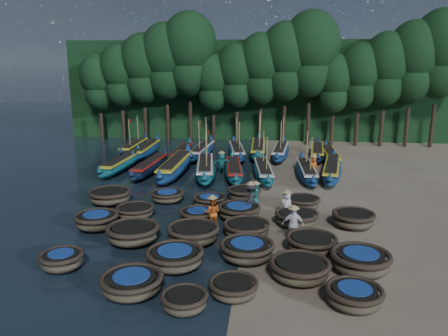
# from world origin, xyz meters

# --- Properties ---
(ground) EXTENTS (120.00, 120.00, 0.00)m
(ground) POSITION_xyz_m (0.00, 0.00, 0.00)
(ground) COLOR gray
(ground) RESTS_ON ground
(foliage_wall) EXTENTS (40.00, 3.00, 10.00)m
(foliage_wall) POSITION_xyz_m (0.00, 23.50, 5.00)
(foliage_wall) COLOR black
(foliage_wall) RESTS_ON ground
(coracle_1) EXTENTS (2.24, 2.24, 0.73)m
(coracle_1) POSITION_xyz_m (-3.54, -9.12, 0.42)
(coracle_1) COLOR brown
(coracle_1) RESTS_ON ground
(coracle_2) EXTENTS (1.64, 1.64, 0.64)m
(coracle_2) POSITION_xyz_m (-1.50, -9.96, 0.36)
(coracle_2) COLOR brown
(coracle_2) RESTS_ON ground
(coracle_3) EXTENTS (1.82, 1.82, 0.63)m
(coracle_3) POSITION_xyz_m (0.01, -8.93, 0.36)
(coracle_3) COLOR brown
(coracle_3) RESTS_ON ground
(coracle_4) EXTENTS (2.06, 2.06, 0.71)m
(coracle_4) POSITION_xyz_m (4.05, -9.11, 0.41)
(coracle_4) COLOR brown
(coracle_4) RESTS_ON ground
(coracle_5) EXTENTS (1.82, 1.82, 0.70)m
(coracle_5) POSITION_xyz_m (-6.86, -7.60, 0.41)
(coracle_5) COLOR brown
(coracle_5) RESTS_ON ground
(coracle_6) EXTENTS (2.57, 2.57, 0.77)m
(coracle_6) POSITION_xyz_m (-2.48, -6.98, 0.44)
(coracle_6) COLOR brown
(coracle_6) RESTS_ON ground
(coracle_7) EXTENTS (2.28, 2.28, 0.78)m
(coracle_7) POSITION_xyz_m (0.31, -5.99, 0.45)
(coracle_7) COLOR brown
(coracle_7) RESTS_ON ground
(coracle_8) EXTENTS (2.82, 2.82, 0.77)m
(coracle_8) POSITION_xyz_m (2.36, -7.43, 0.44)
(coracle_8) COLOR brown
(coracle_8) RESTS_ON ground
(coracle_9) EXTENTS (2.47, 2.47, 0.85)m
(coracle_9) POSITION_xyz_m (4.72, -6.62, 0.49)
(coracle_9) COLOR brown
(coracle_9) RESTS_ON ground
(coracle_10) EXTENTS (2.50, 2.50, 0.78)m
(coracle_10) POSITION_xyz_m (-7.15, -3.36, 0.45)
(coracle_10) COLOR brown
(coracle_10) RESTS_ON ground
(coracle_11) EXTENTS (2.41, 2.41, 0.85)m
(coracle_11) POSITION_xyz_m (-4.86, -4.83, 0.48)
(coracle_11) COLOR brown
(coracle_11) RESTS_ON ground
(coracle_12) EXTENTS (2.64, 2.64, 0.82)m
(coracle_12) POSITION_xyz_m (-2.18, -4.52, 0.47)
(coracle_12) COLOR brown
(coracle_12) RESTS_ON ground
(coracle_13) EXTENTS (2.50, 2.50, 0.72)m
(coracle_13) POSITION_xyz_m (0.16, -3.57, 0.41)
(coracle_13) COLOR brown
(coracle_13) RESTS_ON ground
(coracle_14) EXTENTS (2.36, 2.36, 0.75)m
(coracle_14) POSITION_xyz_m (3.00, -4.96, 0.43)
(coracle_14) COLOR brown
(coracle_14) RESTS_ON ground
(coracle_15) EXTENTS (2.17, 2.17, 0.67)m
(coracle_15) POSITION_xyz_m (-5.75, -1.71, 0.38)
(coracle_15) COLOR brown
(coracle_15) RESTS_ON ground
(coracle_16) EXTENTS (1.89, 1.89, 0.70)m
(coracle_16) POSITION_xyz_m (-2.38, -2.04, 0.40)
(coracle_16) COLOR brown
(coracle_16) RESTS_ON ground
(coracle_17) EXTENTS (2.30, 2.30, 0.76)m
(coracle_17) POSITION_xyz_m (-0.37, -1.28, 0.44)
(coracle_17) COLOR brown
(coracle_17) RESTS_ON ground
(coracle_18) EXTENTS (2.52, 2.52, 0.72)m
(coracle_18) POSITION_xyz_m (2.54, -1.86, 0.41)
(coracle_18) COLOR brown
(coracle_18) RESTS_ON ground
(coracle_19) EXTENTS (2.35, 2.35, 0.80)m
(coracle_19) POSITION_xyz_m (5.29, -1.82, 0.46)
(coracle_19) COLOR brown
(coracle_19) RESTS_ON ground
(coracle_20) EXTENTS (2.57, 2.57, 0.82)m
(coracle_20) POSITION_xyz_m (-7.89, 0.42, 0.47)
(coracle_20) COLOR brown
(coracle_20) RESTS_ON ground
(coracle_21) EXTENTS (1.94, 1.94, 0.64)m
(coracle_21) POSITION_xyz_m (-4.71, 1.10, 0.37)
(coracle_21) COLOR brown
(coracle_21) RESTS_ON ground
(coracle_22) EXTENTS (2.14, 2.14, 0.65)m
(coracle_22) POSITION_xyz_m (-2.14, 0.48, 0.38)
(coracle_22) COLOR brown
(coracle_22) RESTS_ON ground
(coracle_23) EXTENTS (2.01, 2.01, 0.77)m
(coracle_23) POSITION_xyz_m (-0.28, 1.79, 0.44)
(coracle_23) COLOR brown
(coracle_23) RESTS_ON ground
(coracle_24) EXTENTS (2.16, 2.16, 0.69)m
(coracle_24) POSITION_xyz_m (3.01, 0.68, 0.39)
(coracle_24) COLOR brown
(coracle_24) RESTS_ON ground
(long_boat_1) EXTENTS (1.78, 7.56, 1.33)m
(long_boat_1) POSITION_xyz_m (-9.89, 8.15, 0.51)
(long_boat_1) COLOR #105F60
(long_boat_1) RESTS_ON ground
(long_boat_2) EXTENTS (1.82, 7.43, 1.31)m
(long_boat_2) POSITION_xyz_m (-7.53, 7.58, 0.50)
(long_boat_2) COLOR #0F2439
(long_boat_2) RESTS_ON ground
(long_boat_3) EXTENTS (1.75, 9.03, 1.59)m
(long_boat_3) POSITION_xyz_m (-5.59, 7.38, 0.60)
(long_boat_3) COLOR navy
(long_boat_3) RESTS_ON ground
(long_boat_4) EXTENTS (2.54, 8.25, 3.53)m
(long_boat_4) POSITION_xyz_m (-3.41, 7.21, 0.56)
(long_boat_4) COLOR #105F60
(long_boat_4) RESTS_ON ground
(long_boat_5) EXTENTS (2.17, 7.33, 1.30)m
(long_boat_5) POSITION_xyz_m (-1.37, 7.17, 0.49)
(long_boat_5) COLOR #105F60
(long_boat_5) RESTS_ON ground
(long_boat_6) EXTENTS (2.07, 7.39, 3.16)m
(long_boat_6) POSITION_xyz_m (0.70, 7.08, 0.50)
(long_boat_6) COLOR #105F60
(long_boat_6) RESTS_ON ground
(long_boat_7) EXTENTS (1.59, 7.36, 3.13)m
(long_boat_7) POSITION_xyz_m (3.70, 7.36, 0.50)
(long_boat_7) COLOR navy
(long_boat_7) RESTS_ON ground
(long_boat_8) EXTENTS (2.60, 7.74, 1.38)m
(long_boat_8) POSITION_xyz_m (5.47, 7.72, 0.52)
(long_boat_8) COLOR navy
(long_boat_8) RESTS_ON ground
(long_boat_9) EXTENTS (1.33, 7.49, 3.18)m
(long_boat_9) POSITION_xyz_m (-10.91, 14.49, 0.50)
(long_boat_9) COLOR #0F2439
(long_boat_9) RESTS_ON ground
(long_boat_10) EXTENTS (1.35, 7.71, 1.36)m
(long_boat_10) POSITION_xyz_m (-9.48, 13.40, 0.52)
(long_boat_10) COLOR navy
(long_boat_10) RESTS_ON ground
(long_boat_11) EXTENTS (1.37, 7.26, 1.28)m
(long_boat_11) POSITION_xyz_m (-6.16, 12.65, 0.49)
(long_boat_11) COLOR #105F60
(long_boat_11) RESTS_ON ground
(long_boat_12) EXTENTS (1.93, 7.67, 3.27)m
(long_boat_12) POSITION_xyz_m (-4.63, 13.55, 0.52)
(long_boat_12) COLOR navy
(long_boat_12) RESTS_ON ground
(long_boat_13) EXTENTS (2.48, 7.50, 3.22)m
(long_boat_13) POSITION_xyz_m (-1.69, 13.74, 0.51)
(long_boat_13) COLOR navy
(long_boat_13) RESTS_ON ground
(long_boat_14) EXTENTS (1.62, 8.64, 3.67)m
(long_boat_14) POSITION_xyz_m (0.12, 14.40, 0.58)
(long_boat_14) COLOR #105F60
(long_boat_14) RESTS_ON ground
(long_boat_15) EXTENTS (2.08, 7.75, 3.31)m
(long_boat_15) POSITION_xyz_m (2.02, 14.00, 0.52)
(long_boat_15) COLOR navy
(long_boat_15) RESTS_ON ground
(long_boat_16) EXTENTS (1.95, 7.29, 1.29)m
(long_boat_16) POSITION_xyz_m (5.13, 14.08, 0.49)
(long_boat_16) COLOR #0F2439
(long_boat_16) RESTS_ON ground
(long_boat_17) EXTENTS (1.31, 7.44, 1.31)m
(long_boat_17) POSITION_xyz_m (5.98, 12.55, 0.50)
(long_boat_17) COLOR #0F2439
(long_boat_17) RESTS_ON ground
(fisherman_0) EXTENTS (0.88, 0.85, 1.73)m
(fisherman_0) POSITION_xyz_m (2.05, -1.06, 0.84)
(fisherman_0) COLOR silver
(fisherman_0) RESTS_ON ground
(fisherman_1) EXTENTS (0.63, 0.76, 1.99)m
(fisherman_1) POSITION_xyz_m (0.43, -0.50, 0.98)
(fisherman_1) COLOR #1A6F71
(fisherman_1) RESTS_ON ground
(fisherman_2) EXTENTS (0.84, 0.67, 1.84)m
(fisherman_2) POSITION_xyz_m (-1.56, -2.71, 0.87)
(fisherman_2) COLOR #D15C1B
(fisherman_2) RESTS_ON ground
(fisherman_3) EXTENTS (1.01, 1.32, 2.01)m
(fisherman_3) POSITION_xyz_m (0.18, -0.69, 0.94)
(fisherman_3) COLOR black
(fisherman_3) RESTS_ON ground
(fisherman_4) EXTENTS (1.01, 0.52, 1.90)m
(fisherman_4) POSITION_xyz_m (2.25, -4.01, 0.91)
(fisherman_4) COLOR silver
(fisherman_4) RESTS_ON ground
(fisherman_5) EXTENTS (1.57, 1.09, 1.83)m
(fisherman_5) POSITION_xyz_m (-2.31, 7.81, 0.85)
(fisherman_5) COLOR #1A6F71
(fisherman_5) RESTS_ON ground
(fisherman_6) EXTENTS (0.93, 0.90, 1.81)m
(fisherman_6) POSITION_xyz_m (4.13, 7.34, 0.87)
(fisherman_6) COLOR #D15C1B
(fisherman_6) RESTS_ON ground
(tree_0) EXTENTS (3.68, 3.68, 8.68)m
(tree_0) POSITION_xyz_m (-16.00, 20.00, 5.97)
(tree_0) COLOR black
(tree_0) RESTS_ON ground
(tree_1) EXTENTS (4.09, 4.09, 9.65)m
(tree_1) POSITION_xyz_m (-13.70, 20.00, 6.65)
(tree_1) COLOR black
(tree_1) RESTS_ON ground
(tree_2) EXTENTS (4.51, 4.51, 10.63)m
(tree_2) POSITION_xyz_m (-11.40, 20.00, 7.32)
(tree_2) COLOR black
(tree_2) RESTS_ON ground
(tree_3) EXTENTS (4.92, 4.92, 11.60)m
(tree_3) POSITION_xyz_m (-9.10, 20.00, 8.00)
(tree_3) COLOR black
(tree_3) RESTS_ON ground
(tree_4) EXTENTS (5.34, 5.34, 12.58)m
(tree_4) POSITION_xyz_m (-6.80, 20.00, 8.67)
(tree_4) COLOR black
(tree_4) RESTS_ON ground
(tree_5) EXTENTS (3.68, 3.68, 8.68)m
(tree_5) POSITION_xyz_m (-4.50, 20.00, 5.97)
(tree_5) COLOR black
(tree_5) RESTS_ON ground
(tree_6) EXTENTS (4.09, 4.09, 9.65)m
(tree_6) POSITION_xyz_m (-2.20, 20.00, 6.65)
(tree_6) COLOR black
(tree_6) RESTS_ON ground
(tree_7) EXTENTS (4.51, 4.51, 10.63)m
(tree_7) POSITION_xyz_m (0.10, 20.00, 7.32)
(tree_7) COLOR black
(tree_7) RESTS_ON ground
(tree_8) EXTENTS (4.92, 4.92, 11.60)m
(tree_8) POSITION_xyz_m (2.40, 20.00, 8.00)
(tree_8) COLOR black
(tree_8) RESTS_ON ground
(tree_9) EXTENTS (5.34, 5.34, 12.58)m
(tree_9) POSITION_xyz_m (4.70, 20.00, 8.67)
(tree_9) COLOR black
(tree_9) RESTS_ON ground
(tree_10) EXTENTS (3.68, 3.68, 8.68)m
(tree_10) POSITION_xyz_m (7.00, 20.00, 5.97)
(tree_10) COLOR black
(tree_10) RESTS_ON ground
(tree_11) EXTENTS (4.09, 4.09, 9.65)m
(tree_11) POSITION_xyz_m (9.30, 20.00, 6.65)
(tree_11) COLOR black
(tree_11) RESTS_ON ground
(tree_12) EXTENTS (4.51, 4.51, 10.63)m
(tree_12) POSITION_xyz_m (11.60, 20.00, 7.32)
(tree_12) COLOR black
(tree_12) RESTS_ON ground
(tree_13) EXTENTS (4.92, 4.92, 11.60)m
(tree_13) POSITION_xyz_m (13.90, 20.00, 8.00)
(tree_13) COLOR black
(tree_13) RESTS_ON ground
(tree_14) EXTENTS (5.34, 5.34, 12.58)m
(tree_14) POSITION_xyz_m (16.20, 20.00, 8.67)
(tree_14) COLOR black
(tree_14) RESTS_ON ground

